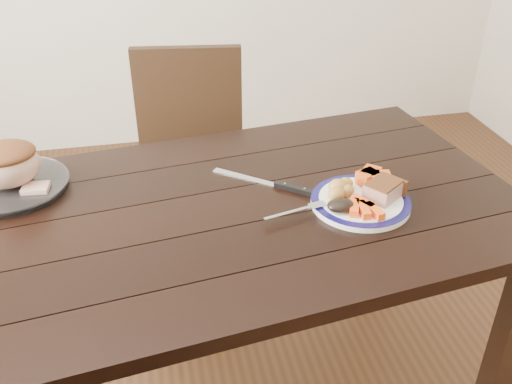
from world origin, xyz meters
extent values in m
cube|color=black|center=(0.00, 0.00, 0.73)|extent=(1.71, 1.10, 0.04)
cube|color=black|center=(0.76, -0.27, 0.35)|extent=(0.07, 0.07, 0.71)
cube|color=black|center=(0.66, 0.46, 0.35)|extent=(0.07, 0.07, 0.71)
cube|color=black|center=(-0.04, 0.65, 0.45)|extent=(0.47, 0.47, 0.04)
cube|color=black|center=(-0.01, 0.85, 0.70)|extent=(0.42, 0.10, 0.46)
cube|color=black|center=(0.17, 0.80, 0.21)|extent=(0.04, 0.04, 0.43)
cube|color=black|center=(0.12, 0.45, 0.21)|extent=(0.04, 0.04, 0.43)
cube|color=black|center=(-0.19, 0.85, 0.21)|extent=(0.04, 0.04, 0.43)
cube|color=black|center=(-0.24, 0.50, 0.21)|extent=(0.04, 0.04, 0.43)
cylinder|color=white|center=(0.36, -0.06, 0.76)|extent=(0.27, 0.27, 0.02)
torus|color=#100E47|center=(0.36, -0.06, 0.77)|extent=(0.27, 0.27, 0.02)
cylinder|color=white|center=(-0.57, 0.22, 0.76)|extent=(0.31, 0.31, 0.02)
cube|color=tan|center=(0.42, -0.07, 0.79)|extent=(0.12, 0.11, 0.04)
ellipsoid|color=gold|center=(0.30, -0.03, 0.79)|extent=(0.05, 0.05, 0.04)
ellipsoid|color=gold|center=(0.29, -0.06, 0.79)|extent=(0.05, 0.04, 0.04)
ellipsoid|color=gold|center=(0.32, -0.04, 0.79)|extent=(0.04, 0.04, 0.03)
ellipsoid|color=gold|center=(0.33, -0.01, 0.79)|extent=(0.04, 0.04, 0.03)
cube|color=#FB5415|center=(0.35, -0.10, 0.78)|extent=(0.05, 0.07, 0.02)
cube|color=#FB5415|center=(0.36, -0.14, 0.78)|extent=(0.04, 0.07, 0.02)
cube|color=#FB5415|center=(0.34, -0.13, 0.78)|extent=(0.03, 0.07, 0.02)
cube|color=#FB5415|center=(0.32, -0.12, 0.78)|extent=(0.05, 0.07, 0.02)
cube|color=#EF571A|center=(0.42, 0.02, 0.79)|extent=(0.07, 0.07, 0.04)
cube|color=#EF571A|center=(0.40, 0.01, 0.79)|extent=(0.07, 0.06, 0.04)
cube|color=#EF571A|center=(0.43, -0.01, 0.79)|extent=(0.06, 0.06, 0.04)
ellipsoid|color=black|center=(0.28, -0.11, 0.79)|extent=(0.07, 0.05, 0.03)
cube|color=silver|center=(0.15, -0.09, 0.77)|extent=(0.14, 0.04, 0.00)
cube|color=silver|center=(0.23, -0.07, 0.77)|extent=(0.05, 0.04, 0.00)
ellipsoid|color=tan|center=(-0.57, 0.22, 0.83)|extent=(0.18, 0.16, 0.12)
cube|color=tan|center=(-0.50, 0.16, 0.78)|extent=(0.08, 0.06, 0.02)
cube|color=silver|center=(0.08, 0.15, 0.75)|extent=(0.17, 0.14, 0.00)
cube|color=black|center=(0.20, 0.04, 0.76)|extent=(0.11, 0.09, 0.01)
camera|label=1|loc=(-0.18, -1.27, 1.58)|focal=40.00mm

